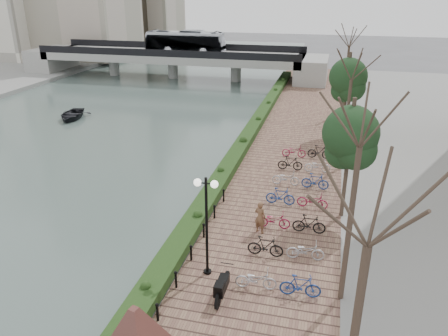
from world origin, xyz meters
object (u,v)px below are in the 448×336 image
(motorcycle, at_px, (222,285))
(boat, at_px, (72,115))
(lamppost, at_px, (206,205))
(pedestrian, at_px, (260,217))

(motorcycle, bearing_deg, boat, 133.19)
(lamppost, height_order, boat, lamppost)
(motorcycle, xyz_separation_m, pedestrian, (0.61, 5.24, 0.31))
(motorcycle, distance_m, boat, 30.70)
(motorcycle, bearing_deg, lamppost, 127.23)
(lamppost, xyz_separation_m, boat, (-19.86, 21.14, -3.35))
(pedestrian, xyz_separation_m, boat, (-21.49, 17.26, -0.92))
(lamppost, xyz_separation_m, motorcycle, (1.02, -1.36, -2.74))
(lamppost, relative_size, motorcycle, 2.58)
(lamppost, height_order, pedestrian, lamppost)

